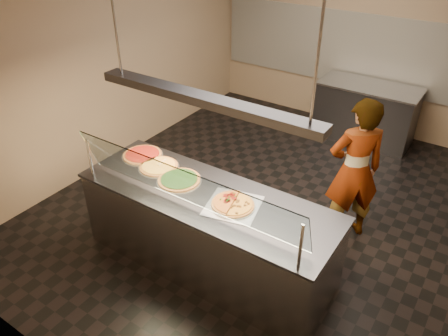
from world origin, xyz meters
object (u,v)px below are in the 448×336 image
Objects in this scene: sneeze_guard at (184,186)px; half_pizza_pepperoni at (225,200)px; perforated_tray at (233,205)px; pizza_tomato at (143,155)px; serving_counter at (207,230)px; pizza_spinach at (179,180)px; pizza_spatula at (163,165)px; pizza_cheese at (159,166)px; prep_table at (365,112)px; heat_lamp_housing at (204,100)px; half_pizza_sausage at (242,207)px; worker at (354,171)px.

half_pizza_pepperoni is at bearing 56.24° from sneeze_guard.
perforated_tray is 0.10m from half_pizza_pepperoni.
perforated_tray is 1.40m from pizza_tomato.
serving_counter is 0.61m from pizza_spinach.
pizza_spatula is at bearing 170.39° from half_pizza_pepperoni.
pizza_spinach is at bearing -14.18° from pizza_tomato.
pizza_spatula reaches higher than pizza_tomato.
half_pizza_pepperoni is 0.97m from pizza_cheese.
sneeze_guard is 10.73× the size of pizza_spatula.
prep_table is at bearing 67.87° from pizza_tomato.
sneeze_guard is at bearing -90.00° from heat_lamp_housing.
pizza_cheese is 0.04m from pizza_spatula.
worker is at bearing 65.39° from half_pizza_sausage.
half_pizza_pepperoni reaches higher than perforated_tray.
serving_counter is at bearing -11.41° from pizza_tomato.
prep_table is at bearing 83.85° from heat_lamp_housing.
pizza_spatula reaches higher than pizza_spinach.
pizza_spinach reaches higher than serving_counter.
serving_counter is 1.76m from worker.
sneeze_guard is 0.60m from half_pizza_sausage.
serving_counter is at bearing 11.62° from worker.
pizza_spinach is (-0.70, 0.05, 0.01)m from perforated_tray.
heat_lamp_housing is (0.00, 0.00, 1.48)m from serving_counter.
sneeze_guard is 5.62× the size of pizza_cheese.
pizza_spinach reaches higher than prep_table.
pizza_spinach is (-0.38, 0.04, 0.48)m from serving_counter.
worker reaches higher than half_pizza_sausage.
half_pizza_sausage is 1.49m from pizza_tomato.
prep_table is 0.90× the size of worker.
sneeze_guard reaches higher than half_pizza_pepperoni.
pizza_spinach is at bearing -101.81° from prep_table.
serving_counter is 1.18m from pizza_tomato.
worker reaches higher than pizza_spatula.
half_pizza_pepperoni is 0.95× the size of pizza_spinach.
perforated_tray is 0.34× the size of worker.
half_pizza_sausage reaches higher than prep_table.
sneeze_guard is at bearing -123.76° from half_pizza_pepperoni.
half_pizza_sausage reaches higher than perforated_tray.
half_pizza_pepperoni is 1.00× the size of half_pizza_sausage.
heat_lamp_housing is at bearing -96.15° from prep_table.
serving_counter is 1.75× the size of prep_table.
sneeze_guard is at bearing -90.00° from serving_counter.
half_pizza_sausage is at bearing -6.83° from pizza_cheese.
half_pizza_sausage is 1.16m from pizza_cheese.
pizza_cheese is (-0.36, 0.09, -0.00)m from pizza_spinach.
perforated_tray reaches higher than serving_counter.
pizza_cheese is (-0.74, 0.47, -0.28)m from sneeze_guard.
pizza_cheese is at bearing 172.57° from perforated_tray.
prep_table is (0.79, 3.78, -0.48)m from pizza_spinach.
serving_counter is 0.83m from sneeze_guard.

